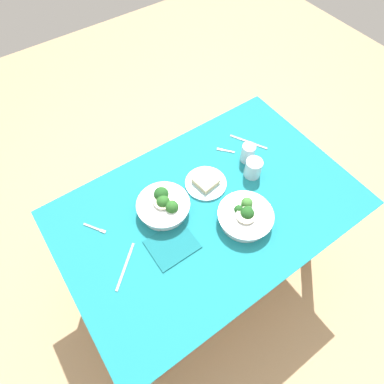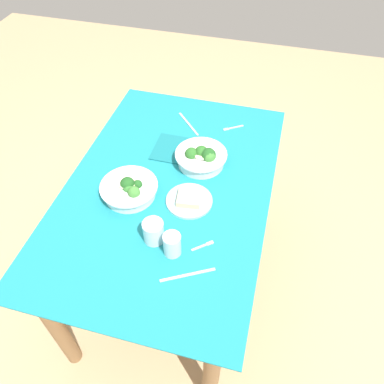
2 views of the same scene
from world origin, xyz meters
TOP-DOWN VIEW (x-y plane):
  - ground_plane at (0.00, 0.00)m, footprint 6.00×6.00m
  - dining_table at (0.00, 0.00)m, footprint 1.37×0.90m
  - broccoli_bowl_far at (-0.18, 0.11)m, footprint 0.24×0.24m
  - broccoli_bowl_near at (0.09, -0.14)m, footprint 0.25×0.25m
  - bread_side_plate at (0.06, 0.11)m, footprint 0.20×0.20m
  - water_glass_center at (0.29, 0.03)m, footprint 0.08×0.08m
  - water_glass_side at (0.32, 0.12)m, footprint 0.07×0.07m
  - fork_by_far_bowl at (0.27, 0.23)m, footprint 0.07×0.08m
  - fork_by_near_bowl at (-0.48, 0.20)m, footprint 0.07×0.10m
  - table_knife_left at (-0.45, -0.03)m, footprint 0.16×0.15m
  - table_knife_right at (0.41, 0.20)m, footprint 0.11×0.19m
  - napkin_folded_upper at (-0.24, -0.06)m, footprint 0.20×0.17m

SIDE VIEW (x-z plane):
  - ground_plane at x=0.00m, z-range 0.00..0.00m
  - dining_table at x=0.00m, z-range 0.25..1.00m
  - table_knife_left at x=-0.45m, z-range 0.75..0.75m
  - table_knife_right at x=0.41m, z-range 0.75..0.75m
  - fork_by_far_bowl at x=0.27m, z-range 0.75..0.75m
  - fork_by_near_bowl at x=-0.48m, z-range 0.75..0.75m
  - napkin_folded_upper at x=-0.24m, z-range 0.75..0.75m
  - bread_side_plate at x=0.06m, z-range 0.74..0.78m
  - broccoli_bowl_near at x=0.09m, z-range 0.74..0.83m
  - broccoli_bowl_far at x=-0.18m, z-range 0.74..0.85m
  - water_glass_center at x=0.29m, z-range 0.75..0.85m
  - water_glass_side at x=0.32m, z-range 0.75..0.85m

